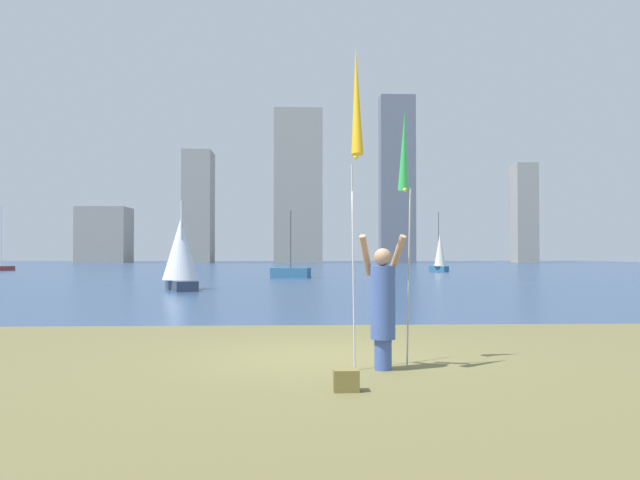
# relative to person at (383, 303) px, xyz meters

# --- Properties ---
(ground) EXTENTS (120.00, 138.00, 0.12)m
(ground) POSITION_rel_person_xyz_m (-0.75, 52.10, -0.98)
(ground) COLOR brown
(person) EXTENTS (0.69, 0.51, 1.87)m
(person) POSITION_rel_person_xyz_m (0.00, 0.00, 0.00)
(person) COLOR #3F59A5
(person) RESTS_ON ground
(kite_flag_left) EXTENTS (0.16, 0.90, 4.41)m
(kite_flag_left) POSITION_rel_person_xyz_m (-0.39, -0.31, 2.65)
(kite_flag_left) COLOR #B2B2B7
(kite_flag_left) RESTS_ON ground
(kite_flag_right) EXTENTS (0.16, 0.66, 3.70)m
(kite_flag_right) POSITION_rel_person_xyz_m (0.39, 0.52, 2.11)
(kite_flag_right) COLOR #B2B2B7
(kite_flag_right) RESTS_ON ground
(bag) EXTENTS (0.30, 0.21, 0.25)m
(bag) POSITION_rel_person_xyz_m (-0.62, -1.33, -0.79)
(bag) COLOR olive
(bag) RESTS_ON ground
(sailboat_2) EXTENTS (2.16, 1.92, 5.90)m
(sailboat_2) POSITION_rel_person_xyz_m (-27.71, 49.90, -0.59)
(sailboat_2) COLOR maroon
(sailboat_2) RESTS_ON ground
(sailboat_4) EXTENTS (1.45, 1.93, 5.13)m
(sailboat_4) POSITION_rel_person_xyz_m (11.37, 45.25, 0.68)
(sailboat_4) COLOR #2D6084
(sailboat_4) RESTS_ON ground
(sailboat_7) EXTENTS (2.03, 3.26, 3.90)m
(sailboat_7) POSITION_rel_person_xyz_m (-6.17, 19.33, 0.62)
(sailboat_7) COLOR #333D51
(sailboat_7) RESTS_ON ground
(sailboat_8) EXTENTS (2.66, 1.63, 4.36)m
(sailboat_8) POSITION_rel_person_xyz_m (-1.39, 32.41, -0.57)
(sailboat_8) COLOR #2D6084
(sailboat_8) RESTS_ON ground
(skyline_tower_0) EXTENTS (8.00, 6.73, 9.17)m
(skyline_tower_0) POSITION_rel_person_xyz_m (-32.56, 97.97, 3.66)
(skyline_tower_0) COLOR gray
(skyline_tower_0) RESTS_ON ground
(skyline_tower_1) EXTENTS (4.56, 6.46, 18.08)m
(skyline_tower_1) POSITION_rel_person_xyz_m (-16.61, 95.00, 8.12)
(skyline_tower_1) COLOR gray
(skyline_tower_1) RESTS_ON ground
(skyline_tower_2) EXTENTS (7.98, 4.70, 25.48)m
(skyline_tower_2) POSITION_rel_person_xyz_m (-0.39, 96.88, 11.82)
(skyline_tower_2) COLOR gray
(skyline_tower_2) RESTS_ON ground
(skyline_tower_3) EXTENTS (5.64, 3.22, 27.11)m
(skyline_tower_3) POSITION_rel_person_xyz_m (15.65, 93.34, 12.64)
(skyline_tower_3) COLOR slate
(skyline_tower_3) RESTS_ON ground
(skyline_tower_4) EXTENTS (3.58, 3.64, 16.43)m
(skyline_tower_4) POSITION_rel_person_xyz_m (37.15, 94.71, 7.29)
(skyline_tower_4) COLOR gray
(skyline_tower_4) RESTS_ON ground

